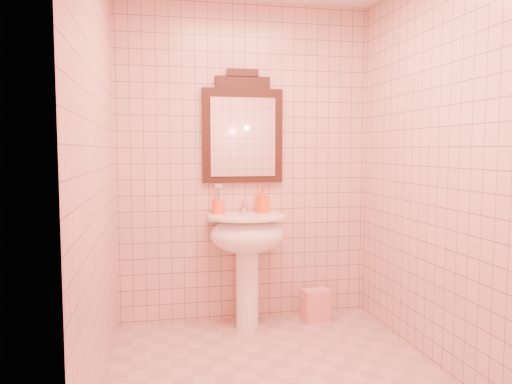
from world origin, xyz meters
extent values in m
plane|color=tan|center=(0.00, 0.00, 0.00)|extent=(2.20, 2.20, 0.00)
cube|color=#CAA18D|center=(0.00, 1.10, 1.25)|extent=(2.00, 0.02, 2.50)
cylinder|color=white|center=(-0.03, 0.88, 0.35)|extent=(0.17, 0.17, 0.70)
ellipsoid|color=white|center=(-0.03, 0.86, 0.72)|extent=(0.56, 0.46, 0.28)
cube|color=white|center=(-0.03, 1.03, 0.83)|extent=(0.56, 0.15, 0.05)
cylinder|color=white|center=(-0.03, 0.86, 0.85)|extent=(0.58, 0.58, 0.02)
cylinder|color=white|center=(-0.03, 1.03, 0.91)|extent=(0.04, 0.04, 0.09)
cylinder|color=white|center=(-0.03, 0.97, 0.94)|extent=(0.02, 0.10, 0.02)
cylinder|color=white|center=(-0.03, 0.92, 0.93)|extent=(0.02, 0.02, 0.04)
cube|color=white|center=(-0.03, 1.04, 0.96)|extent=(0.01, 0.07, 0.01)
cube|color=black|center=(-0.03, 1.08, 1.46)|extent=(0.63, 0.05, 0.73)
cube|color=black|center=(-0.03, 1.08, 1.87)|extent=(0.42, 0.05, 0.09)
cube|color=black|center=(-0.03, 1.08, 1.95)|extent=(0.24, 0.05, 0.06)
cube|color=white|center=(-0.03, 1.05, 1.45)|extent=(0.51, 0.01, 0.61)
cylinder|color=#FF4A15|center=(-0.22, 1.02, 0.92)|extent=(0.09, 0.09, 0.11)
cylinder|color=silver|center=(-0.20, 1.02, 0.97)|extent=(0.01, 0.01, 0.21)
cylinder|color=#338CD8|center=(-0.22, 1.04, 0.97)|extent=(0.01, 0.01, 0.21)
cylinder|color=#E5334C|center=(-0.24, 1.02, 0.97)|extent=(0.01, 0.01, 0.21)
cylinder|color=#3FBF59|center=(-0.22, 1.00, 0.97)|extent=(0.01, 0.01, 0.21)
imported|color=#EA5413|center=(0.12, 1.01, 0.96)|extent=(0.11, 0.11, 0.19)
cube|color=#DF9683|center=(0.53, 0.92, 0.13)|extent=(0.22, 0.16, 0.25)
camera|label=1|loc=(-0.70, -2.77, 1.35)|focal=35.00mm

